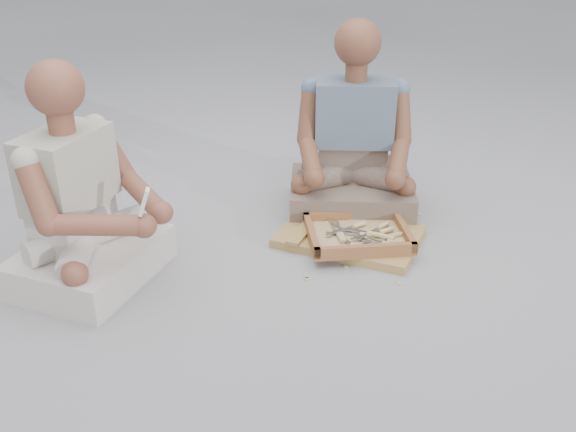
# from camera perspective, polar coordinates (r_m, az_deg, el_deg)

# --- Properties ---
(ground) EXTENTS (60.00, 60.00, 0.00)m
(ground) POSITION_cam_1_polar(r_m,az_deg,el_deg) (2.57, -0.64, -6.78)
(ground) COLOR gray
(ground) RESTS_ON ground
(carved_panel) EXTENTS (0.71, 0.58, 0.04)m
(carved_panel) POSITION_cam_1_polar(r_m,az_deg,el_deg) (2.94, 5.47, -1.84)
(carved_panel) COLOR olive
(carved_panel) RESTS_ON ground
(tool_tray) EXTENTS (0.51, 0.44, 0.06)m
(tool_tray) POSITION_cam_1_polar(r_m,az_deg,el_deg) (2.87, 6.22, -1.70)
(tool_tray) COLOR brown
(tool_tray) RESTS_ON carved_panel
(chisel_0) EXTENTS (0.22, 0.02, 0.02)m
(chisel_0) POSITION_cam_1_polar(r_m,az_deg,el_deg) (2.86, 6.68, -1.64)
(chisel_0) COLOR silver
(chisel_0) RESTS_ON tool_tray
(chisel_1) EXTENTS (0.19, 0.14, 0.02)m
(chisel_1) POSITION_cam_1_polar(r_m,az_deg,el_deg) (2.87, 9.34, -1.79)
(chisel_1) COLOR silver
(chisel_1) RESTS_ON tool_tray
(chisel_2) EXTENTS (0.20, 0.12, 0.02)m
(chisel_2) POSITION_cam_1_polar(r_m,az_deg,el_deg) (2.80, 8.63, -2.44)
(chisel_2) COLOR silver
(chisel_2) RESTS_ON tool_tray
(chisel_3) EXTENTS (0.20, 0.13, 0.02)m
(chisel_3) POSITION_cam_1_polar(r_m,az_deg,el_deg) (2.88, 8.39, -1.37)
(chisel_3) COLOR silver
(chisel_3) RESTS_ON tool_tray
(chisel_4) EXTENTS (0.22, 0.04, 0.02)m
(chisel_4) POSITION_cam_1_polar(r_m,az_deg,el_deg) (2.83, 9.05, -2.28)
(chisel_4) COLOR silver
(chisel_4) RESTS_ON tool_tray
(chisel_5) EXTENTS (0.21, 0.10, 0.02)m
(chisel_5) POSITION_cam_1_polar(r_m,az_deg,el_deg) (2.85, 8.36, -1.75)
(chisel_5) COLOR silver
(chisel_5) RESTS_ON tool_tray
(chisel_6) EXTENTS (0.06, 0.22, 0.02)m
(chisel_6) POSITION_cam_1_polar(r_m,az_deg,el_deg) (2.85, 4.82, -1.74)
(chisel_6) COLOR silver
(chisel_6) RESTS_ON tool_tray
(chisel_7) EXTENTS (0.22, 0.08, 0.02)m
(chisel_7) POSITION_cam_1_polar(r_m,az_deg,el_deg) (2.86, 7.32, -1.55)
(chisel_7) COLOR silver
(chisel_7) RESTS_ON tool_tray
(chisel_8) EXTENTS (0.15, 0.18, 0.02)m
(chisel_8) POSITION_cam_1_polar(r_m,az_deg,el_deg) (2.92, 8.19, -0.99)
(chisel_8) COLOR silver
(chisel_8) RESTS_ON tool_tray
(chisel_9) EXTENTS (0.14, 0.19, 0.02)m
(chisel_9) POSITION_cam_1_polar(r_m,az_deg,el_deg) (2.76, 5.83, -2.67)
(chisel_9) COLOR silver
(chisel_9) RESTS_ON tool_tray
(chisel_10) EXTENTS (0.18, 0.15, 0.02)m
(chisel_10) POSITION_cam_1_polar(r_m,az_deg,el_deg) (2.92, 5.98, -0.88)
(chisel_10) COLOR silver
(chisel_10) RESTS_ON tool_tray
(chisel_11) EXTENTS (0.08, 0.22, 0.02)m
(chisel_11) POSITION_cam_1_polar(r_m,az_deg,el_deg) (2.83, 4.60, -1.76)
(chisel_11) COLOR silver
(chisel_11) RESTS_ON tool_tray
(wood_chip_0) EXTENTS (0.02, 0.02, 0.00)m
(wood_chip_0) POSITION_cam_1_polar(r_m,az_deg,el_deg) (2.65, 1.69, -5.60)
(wood_chip_0) COLOR tan
(wood_chip_0) RESTS_ON ground
(wood_chip_1) EXTENTS (0.02, 0.02, 0.00)m
(wood_chip_1) POSITION_cam_1_polar(r_m,az_deg,el_deg) (3.25, 2.08, 0.77)
(wood_chip_1) COLOR tan
(wood_chip_1) RESTS_ON ground
(wood_chip_2) EXTENTS (0.02, 0.02, 0.00)m
(wood_chip_2) POSITION_cam_1_polar(r_m,az_deg,el_deg) (2.87, 0.22, -2.96)
(wood_chip_2) COLOR tan
(wood_chip_2) RESTS_ON ground
(wood_chip_3) EXTENTS (0.02, 0.02, 0.00)m
(wood_chip_3) POSITION_cam_1_polar(r_m,az_deg,el_deg) (3.14, 11.77, -0.73)
(wood_chip_3) COLOR tan
(wood_chip_3) RESTS_ON ground
(wood_chip_4) EXTENTS (0.02, 0.02, 0.00)m
(wood_chip_4) POSITION_cam_1_polar(r_m,az_deg,el_deg) (3.05, 0.12, -1.05)
(wood_chip_4) COLOR tan
(wood_chip_4) RESTS_ON ground
(wood_chip_5) EXTENTS (0.02, 0.02, 0.00)m
(wood_chip_5) POSITION_cam_1_polar(r_m,az_deg,el_deg) (3.23, 11.63, 0.11)
(wood_chip_5) COLOR tan
(wood_chip_5) RESTS_ON ground
(wood_chip_6) EXTENTS (0.02, 0.02, 0.00)m
(wood_chip_6) POSITION_cam_1_polar(r_m,az_deg,el_deg) (2.75, 5.15, -4.51)
(wood_chip_6) COLOR tan
(wood_chip_6) RESTS_ON ground
(wood_chip_7) EXTENTS (0.02, 0.02, 0.00)m
(wood_chip_7) POSITION_cam_1_polar(r_m,az_deg,el_deg) (2.89, 10.49, -3.13)
(wood_chip_7) COLOR tan
(wood_chip_7) RESTS_ON ground
(wood_chip_8) EXTENTS (0.02, 0.02, 0.00)m
(wood_chip_8) POSITION_cam_1_polar(r_m,az_deg,el_deg) (3.02, 3.86, -1.34)
(wood_chip_8) COLOR tan
(wood_chip_8) RESTS_ON ground
(wood_chip_9) EXTENTS (0.02, 0.02, 0.00)m
(wood_chip_9) POSITION_cam_1_polar(r_m,az_deg,el_deg) (2.81, 7.18, -3.83)
(wood_chip_9) COLOR tan
(wood_chip_9) RESTS_ON ground
(wood_chip_10) EXTENTS (0.02, 0.02, 0.00)m
(wood_chip_10) POSITION_cam_1_polar(r_m,az_deg,el_deg) (3.03, 0.17, -1.21)
(wood_chip_10) COLOR tan
(wood_chip_10) RESTS_ON ground
(wood_chip_11) EXTENTS (0.02, 0.02, 0.00)m
(wood_chip_11) POSITION_cam_1_polar(r_m,az_deg,el_deg) (2.66, 9.86, -5.96)
(wood_chip_11) COLOR tan
(wood_chip_11) RESTS_ON ground
(wood_chip_12) EXTENTS (0.02, 0.02, 0.00)m
(wood_chip_12) POSITION_cam_1_polar(r_m,az_deg,el_deg) (2.66, 1.65, -5.46)
(wood_chip_12) COLOR tan
(wood_chip_12) RESTS_ON ground
(wood_chip_13) EXTENTS (0.02, 0.02, 0.00)m
(wood_chip_13) POSITION_cam_1_polar(r_m,az_deg,el_deg) (2.95, 5.84, -2.15)
(wood_chip_13) COLOR tan
(wood_chip_13) RESTS_ON ground
(wood_chip_14) EXTENTS (0.02, 0.02, 0.00)m
(wood_chip_14) POSITION_cam_1_polar(r_m,az_deg,el_deg) (2.82, 9.35, -3.90)
(wood_chip_14) COLOR tan
(wood_chip_14) RESTS_ON ground
(craftsman) EXTENTS (0.66, 0.68, 0.90)m
(craftsman) POSITION_cam_1_polar(r_m,az_deg,el_deg) (2.65, -17.78, 0.47)
(craftsman) COLOR beige
(craftsman) RESTS_ON ground
(companion) EXTENTS (0.62, 0.52, 0.93)m
(companion) POSITION_cam_1_polar(r_m,az_deg,el_deg) (3.13, 5.79, 5.78)
(companion) COLOR #725F52
(companion) RESTS_ON ground
(mobile_phone) EXTENTS (0.06, 0.05, 0.10)m
(mobile_phone) POSITION_cam_1_polar(r_m,az_deg,el_deg) (2.37, -12.68, 1.25)
(mobile_phone) COLOR silver
(mobile_phone) RESTS_ON craftsman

